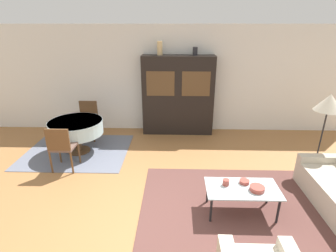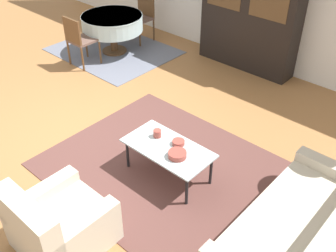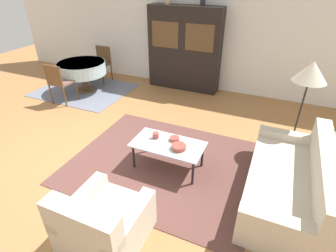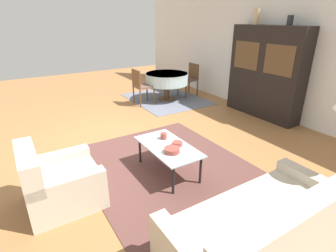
{
  "view_description": "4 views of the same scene",
  "coord_description": "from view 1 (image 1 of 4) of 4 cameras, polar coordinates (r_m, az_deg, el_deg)",
  "views": [
    {
      "loc": [
        0.33,
        -3.08,
        2.72
      ],
      "look_at": [
        0.2,
        1.4,
        0.95
      ],
      "focal_mm": 28.0,
      "sensor_mm": 36.0,
      "label": 1
    },
    {
      "loc": [
        3.76,
        -2.46,
        3.34
      ],
      "look_at": [
        1.34,
        0.22,
        0.75
      ],
      "focal_mm": 42.0,
      "sensor_mm": 36.0,
      "label": 2
    },
    {
      "loc": [
        2.64,
        -2.73,
        2.67
      ],
      "look_at": [
        1.34,
        0.22,
        0.75
      ],
      "focal_mm": 28.0,
      "sensor_mm": 36.0,
      "label": 3
    },
    {
      "loc": [
        4.19,
        -1.56,
        2.15
      ],
      "look_at": [
        1.34,
        0.22,
        0.75
      ],
      "focal_mm": 28.0,
      "sensor_mm": 36.0,
      "label": 4
    }
  ],
  "objects": [
    {
      "name": "dining_table",
      "position": [
        6.06,
        -19.38,
        -0.31
      ],
      "size": [
        1.16,
        1.16,
        0.73
      ],
      "color": "brown",
      "rests_on": "dining_rug"
    },
    {
      "name": "bowl_small",
      "position": [
        4.24,
        16.29,
        -11.57
      ],
      "size": [
        0.15,
        0.15,
        0.05
      ],
      "color": "#9E4238",
      "rests_on": "coffee_table"
    },
    {
      "name": "wall_back",
      "position": [
        6.85,
        -1.13,
        10.04
      ],
      "size": [
        10.0,
        0.06,
        2.7
      ],
      "color": "white",
      "rests_on": "ground_plane"
    },
    {
      "name": "cup",
      "position": [
        4.11,
        12.49,
        -11.89
      ],
      "size": [
        0.1,
        0.1,
        0.1
      ],
      "color": "#9E4238",
      "rests_on": "coffee_table"
    },
    {
      "name": "floor_lamp",
      "position": [
        5.49,
        31.62,
        3.92
      ],
      "size": [
        0.49,
        0.49,
        1.55
      ],
      "color": "black",
      "rests_on": "ground_plane"
    },
    {
      "name": "ground_plane",
      "position": [
        4.12,
        -3.57,
        -19.8
      ],
      "size": [
        14.0,
        14.0,
        0.0
      ],
      "primitive_type": "plane",
      "color": "#9E6B3D"
    },
    {
      "name": "area_rug",
      "position": [
        4.42,
        13.95,
        -17.15
      ],
      "size": [
        2.89,
        2.35,
        0.01
      ],
      "color": "brown",
      "rests_on": "ground_plane"
    },
    {
      "name": "dining_chair_far",
      "position": [
        6.78,
        -17.06,
        1.79
      ],
      "size": [
        0.44,
        0.44,
        0.91
      ],
      "rotation": [
        0.0,
        0.0,
        3.14
      ],
      "color": "brown",
      "rests_on": "dining_rug"
    },
    {
      "name": "dining_rug",
      "position": [
        6.31,
        -19.06,
        -5.19
      ],
      "size": [
        2.26,
        1.83,
        0.01
      ],
      "color": "slate",
      "rests_on": "ground_plane"
    },
    {
      "name": "vase_tall",
      "position": [
        6.49,
        -1.79,
        16.57
      ],
      "size": [
        0.13,
        0.13,
        0.32
      ],
      "color": "tan",
      "rests_on": "display_cabinet"
    },
    {
      "name": "vase_short",
      "position": [
        6.5,
        5.93,
        15.9
      ],
      "size": [
        0.12,
        0.12,
        0.19
      ],
      "color": "#232328",
      "rests_on": "display_cabinet"
    },
    {
      "name": "dining_chair_near",
      "position": [
        5.41,
        -22.15,
        -3.95
      ],
      "size": [
        0.44,
        0.44,
        0.91
      ],
      "color": "brown",
      "rests_on": "dining_rug"
    },
    {
      "name": "coffee_table",
      "position": [
        4.16,
        15.86,
        -13.32
      ],
      "size": [
        1.08,
        0.57,
        0.43
      ],
      "color": "black",
      "rests_on": "area_rug"
    },
    {
      "name": "bowl",
      "position": [
        4.12,
        18.83,
        -12.77
      ],
      "size": [
        0.21,
        0.21,
        0.07
      ],
      "color": "#9E4238",
      "rests_on": "coffee_table"
    },
    {
      "name": "display_cabinet",
      "position": [
        6.68,
        2.18,
        6.63
      ],
      "size": [
        1.79,
        0.41,
        1.99
      ],
      "color": "black",
      "rests_on": "ground_plane"
    }
  ]
}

